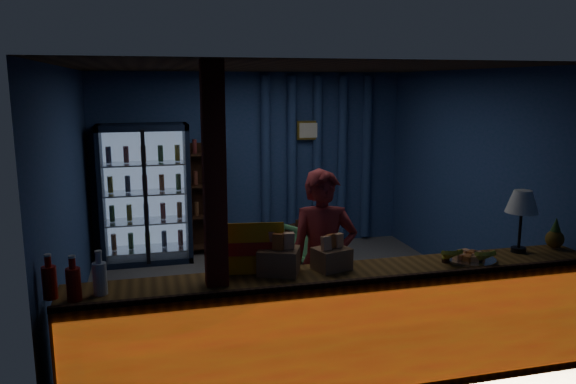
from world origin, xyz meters
The scene contains 19 objects.
ground centered at (0.00, 0.00, 0.00)m, with size 4.60×4.60×0.00m, color #515154.
room_walls centered at (0.00, 0.00, 1.57)m, with size 4.60×4.60×4.60m.
counter centered at (0.00, -1.91, 0.48)m, with size 4.40×0.57×0.99m.
support_post centered at (-1.05, -1.90, 1.30)m, with size 0.16×0.16×2.60m, color maroon.
beverage_cooler centered at (-1.55, 1.92, 0.93)m, with size 1.20×0.62×1.90m.
bottle_shelf centered at (-0.70, 2.06, 0.79)m, with size 0.50×0.28×1.60m.
curtain_folds centered at (1.00, 2.14, 1.30)m, with size 1.74×0.14×2.50m.
framed_picture centered at (0.85, 2.10, 1.75)m, with size 0.36×0.04×0.28m.
shopkeeper centered at (-0.02, -1.30, 0.84)m, with size 0.62×0.40×1.69m, color maroon.
green_chair centered at (0.63, 1.32, 0.27)m, with size 0.58×0.60×0.54m, color #5DBA6C.
side_table centered at (0.52, 1.48, 0.23)m, with size 0.59×0.52×0.54m.
yellow_sign centered at (-0.75, -1.73, 1.15)m, with size 0.52×0.17×0.41m.
soda_bottles centered at (-2.05, -1.93, 1.08)m, with size 0.43×0.18×0.32m.
snack_box_left centered at (-0.54, -1.78, 1.07)m, with size 0.39×0.36×0.33m.
snack_box_centre centered at (-0.10, -1.79, 1.05)m, with size 0.32×0.29×0.29m.
pastry_tray centered at (1.11, -1.88, 0.97)m, with size 0.43×0.43×0.07m.
banana_bunches centered at (1.01, -1.95, 1.03)m, with size 0.47×0.28×0.16m.
table_lamp centered at (1.67, -1.76, 1.39)m, with size 0.29×0.29×0.56m.
pineapple centered at (2.05, -1.75, 1.07)m, with size 0.16×0.16×0.28m.
Camera 1 is at (-1.53, -5.92, 2.43)m, focal length 35.00 mm.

